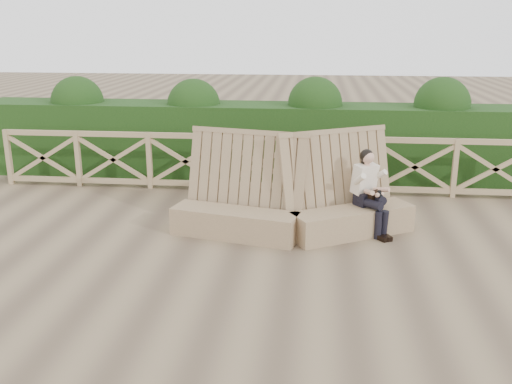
# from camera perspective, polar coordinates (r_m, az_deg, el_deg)

# --- Properties ---
(ground) EXTENTS (60.00, 60.00, 0.00)m
(ground) POSITION_cam_1_polar(r_m,az_deg,el_deg) (7.64, -2.31, -7.28)
(ground) COLOR brown
(ground) RESTS_ON ground
(bench) EXTENTS (3.69, 1.63, 1.55)m
(bench) POSITION_cam_1_polar(r_m,az_deg,el_deg) (8.62, 3.77, -1.75)
(bench) COLOR #82684A
(bench) RESTS_ON ground
(woman) EXTENTS (0.65, 0.78, 1.28)m
(woman) POSITION_cam_1_polar(r_m,az_deg,el_deg) (8.77, 11.26, 0.34)
(woman) COLOR black
(woman) RESTS_ON ground
(guardrail) EXTENTS (10.10, 0.09, 1.10)m
(guardrail) POSITION_cam_1_polar(r_m,az_deg,el_deg) (10.77, 0.38, 2.90)
(guardrail) COLOR #8D7852
(guardrail) RESTS_ON ground
(hedge) EXTENTS (12.00, 1.20, 1.50)m
(hedge) POSITION_cam_1_polar(r_m,az_deg,el_deg) (11.89, 0.97, 5.17)
(hedge) COLOR black
(hedge) RESTS_ON ground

